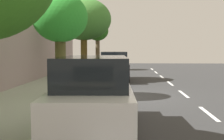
{
  "coord_description": "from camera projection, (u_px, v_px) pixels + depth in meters",
  "views": [
    {
      "loc": [
        0.15,
        13.06,
        2.19
      ],
      "look_at": [
        0.81,
        -0.66,
        1.16
      ],
      "focal_mm": 45.7,
      "sensor_mm": 36.0,
      "label": 1
    }
  ],
  "objects": [
    {
      "name": "curb_edge",
      "position": [
        86.0,
        95.0,
        13.26
      ],
      "size": [
        0.16,
        37.39,
        0.12
      ],
      "primitive_type": "cube",
      "color": "gray",
      "rests_on": "ground"
    },
    {
      "name": "street_tree_near_cyclist",
      "position": [
        98.0,
        32.0,
        28.95
      ],
      "size": [
        2.21,
        2.21,
        4.95
      ],
      "color": "brown",
      "rests_on": "sidewalk"
    },
    {
      "name": "cyclist_with_backpack",
      "position": [
        92.0,
        73.0,
        13.61
      ],
      "size": [
        0.53,
        0.55,
        1.69
      ],
      "color": "#C6B284",
      "rests_on": "ground"
    },
    {
      "name": "ground",
      "position": [
        129.0,
        96.0,
        13.16
      ],
      "size": [
        59.83,
        59.83,
        0.0
      ],
      "primitive_type": "plane",
      "color": "#303030"
    },
    {
      "name": "pedestrian_on_phone",
      "position": [
        82.0,
        62.0,
        25.05
      ],
      "size": [
        0.39,
        0.54,
        1.63
      ],
      "color": "black",
      "rests_on": "sidewalk"
    },
    {
      "name": "lane_stripe_bike_edge",
      "position": [
        117.0,
        96.0,
        13.19
      ],
      "size": [
        0.12,
        37.39,
        0.01
      ],
      "primitive_type": "cube",
      "color": "white",
      "rests_on": "ground"
    },
    {
      "name": "street_tree_far_end",
      "position": [
        60.0,
        19.0,
        12.43
      ],
      "size": [
        2.43,
        2.43,
        4.54
      ],
      "color": "#4C4A24",
      "rests_on": "sidewalk"
    },
    {
      "name": "sidewalk",
      "position": [
        41.0,
        94.0,
        13.36
      ],
      "size": [
        4.0,
        37.39,
        0.12
      ],
      "primitive_type": "cube",
      "color": "#A2AD9B",
      "rests_on": "ground"
    },
    {
      "name": "street_tree_mid_block",
      "position": [
        84.0,
        20.0,
        19.42
      ],
      "size": [
        3.76,
        3.76,
        5.5
      ],
      "color": "brown",
      "rests_on": "sidewalk"
    },
    {
      "name": "lane_stripe_centre",
      "position": [
        183.0,
        94.0,
        13.83
      ],
      "size": [
        0.14,
        35.8,
        0.01
      ],
      "color": "white",
      "rests_on": "ground"
    },
    {
      "name": "fire_hydrant",
      "position": [
        92.0,
        73.0,
        19.23
      ],
      "size": [
        0.22,
        0.22,
        0.84
      ],
      "color": "red",
      "rests_on": "sidewalk"
    },
    {
      "name": "bicycle_at_curb",
      "position": [
        95.0,
        88.0,
        13.18
      ],
      "size": [
        1.17,
        1.36,
        0.77
      ],
      "color": "black",
      "rests_on": "ground"
    },
    {
      "name": "parked_suv_black_nearest",
      "position": [
        114.0,
        66.0,
        19.53
      ],
      "size": [
        2.11,
        4.77,
        1.99
      ],
      "color": "black",
      "rests_on": "ground"
    },
    {
      "name": "parked_suv_white_second",
      "position": [
        94.0,
        94.0,
        7.39
      ],
      "size": [
        2.11,
        4.77,
        1.99
      ],
      "color": "white",
      "rests_on": "ground"
    }
  ]
}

